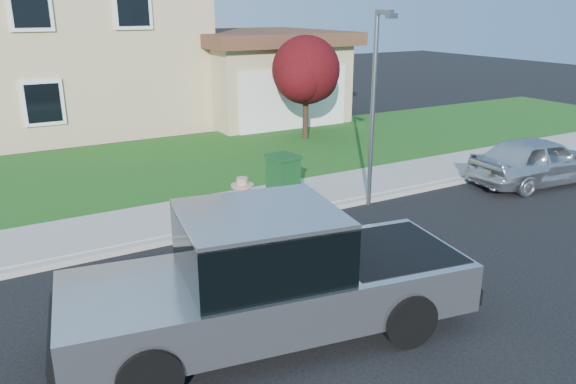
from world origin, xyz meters
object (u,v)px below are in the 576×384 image
at_px(sedan, 538,161).
at_px(trash_bin, 283,176).
at_px(street_lamp, 375,99).
at_px(ornamental_tree, 307,73).
at_px(pickup_truck, 269,278).
at_px(woman, 243,224).

relative_size(sedan, trash_bin, 3.75).
bearing_deg(trash_bin, street_lamp, -42.67).
bearing_deg(street_lamp, ornamental_tree, 67.52).
distance_m(ornamental_tree, trash_bin, 6.89).
bearing_deg(pickup_truck, sedan, 25.60).
bearing_deg(pickup_truck, trash_bin, 67.72).
bearing_deg(street_lamp, trash_bin, 139.74).
bearing_deg(street_lamp, pickup_truck, -145.35).
bearing_deg(ornamental_tree, street_lamp, -108.87).
distance_m(pickup_truck, ornamental_tree, 12.66).
height_order(woman, street_lamp, street_lamp).
bearing_deg(pickup_truck, woman, 82.21).
relative_size(sedan, street_lamp, 0.86).
distance_m(pickup_truck, sedan, 10.17).
relative_size(ornamental_tree, trash_bin, 3.45).
bearing_deg(ornamental_tree, woman, -128.17).
distance_m(woman, street_lamp, 4.68).
bearing_deg(trash_bin, ornamental_tree, 47.44).
height_order(sedan, ornamental_tree, ornamental_tree).
bearing_deg(trash_bin, sedan, -24.05).
xyz_separation_m(woman, trash_bin, (2.38, 2.72, -0.13)).
bearing_deg(pickup_truck, ornamental_tree, 65.01).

